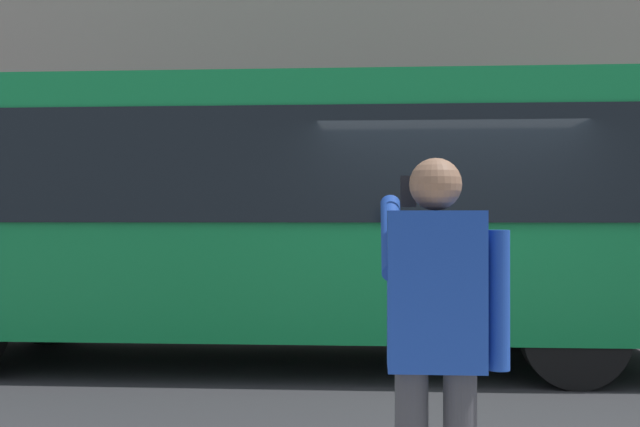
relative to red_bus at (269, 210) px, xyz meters
name	(u,v)px	position (x,y,z in m)	size (l,w,h in m)	color
ground_plane	(447,379)	(-1.87, 0.77, -1.68)	(60.00, 60.00, 0.00)	#232326
red_bus	(269,210)	(0.00, 0.00, 0.00)	(9.05, 2.54, 3.08)	#0F7238
pedestrian_photographer	(436,328)	(-1.40, 5.23, -0.54)	(0.53, 0.52, 1.70)	#2D2D33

